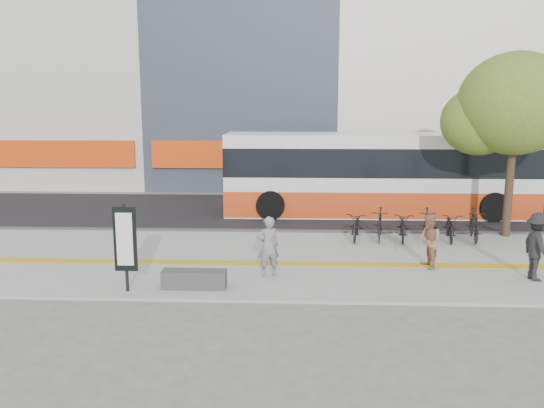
{
  "coord_description": "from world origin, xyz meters",
  "views": [
    {
      "loc": [
        -0.09,
        -14.35,
        4.66
      ],
      "look_at": [
        -0.8,
        2.0,
        1.64
      ],
      "focal_mm": 36.63,
      "sensor_mm": 36.0,
      "label": 1
    }
  ],
  "objects_px": {
    "signboard": "(125,240)",
    "bus": "(378,177)",
    "pedestrian_tan": "(429,241)",
    "street_tree": "(513,106)",
    "seated_woman": "(268,246)",
    "bench": "(194,279)",
    "pedestrian_dark": "(538,247)"
  },
  "relations": [
    {
      "from": "signboard",
      "to": "bus",
      "type": "bearing_deg",
      "value": 53.2
    },
    {
      "from": "bench",
      "to": "pedestrian_dark",
      "type": "height_order",
      "value": "pedestrian_dark"
    },
    {
      "from": "seated_woman",
      "to": "pedestrian_dark",
      "type": "height_order",
      "value": "pedestrian_dark"
    },
    {
      "from": "seated_woman",
      "to": "pedestrian_dark",
      "type": "relative_size",
      "value": 0.91
    },
    {
      "from": "pedestrian_dark",
      "to": "bench",
      "type": "bearing_deg",
      "value": 91.08
    },
    {
      "from": "bench",
      "to": "street_tree",
      "type": "relative_size",
      "value": 0.25
    },
    {
      "from": "street_tree",
      "to": "pedestrian_tan",
      "type": "xyz_separation_m",
      "value": [
        -3.56,
        -4.07,
        -3.67
      ]
    },
    {
      "from": "street_tree",
      "to": "seated_woman",
      "type": "xyz_separation_m",
      "value": [
        -7.98,
        -4.94,
        -3.63
      ]
    },
    {
      "from": "street_tree",
      "to": "pedestrian_tan",
      "type": "relative_size",
      "value": 4.12
    },
    {
      "from": "pedestrian_tan",
      "to": "bus",
      "type": "bearing_deg",
      "value": 173.36
    },
    {
      "from": "bench",
      "to": "pedestrian_tan",
      "type": "relative_size",
      "value": 1.04
    },
    {
      "from": "bus",
      "to": "pedestrian_dark",
      "type": "height_order",
      "value": "bus"
    },
    {
      "from": "street_tree",
      "to": "bus",
      "type": "height_order",
      "value": "street_tree"
    },
    {
      "from": "street_tree",
      "to": "pedestrian_dark",
      "type": "height_order",
      "value": "street_tree"
    },
    {
      "from": "signboard",
      "to": "pedestrian_dark",
      "type": "height_order",
      "value": "signboard"
    },
    {
      "from": "street_tree",
      "to": "pedestrian_tan",
      "type": "bearing_deg",
      "value": -131.22
    },
    {
      "from": "pedestrian_dark",
      "to": "seated_woman",
      "type": "bearing_deg",
      "value": 83.95
    },
    {
      "from": "bench",
      "to": "bus",
      "type": "xyz_separation_m",
      "value": [
        5.88,
        9.7,
        1.32
      ]
    },
    {
      "from": "bus",
      "to": "pedestrian_dark",
      "type": "bearing_deg",
      "value": -71.52
    },
    {
      "from": "bus",
      "to": "seated_woman",
      "type": "height_order",
      "value": "bus"
    },
    {
      "from": "bus",
      "to": "pedestrian_tan",
      "type": "height_order",
      "value": "bus"
    },
    {
      "from": "pedestrian_tan",
      "to": "pedestrian_dark",
      "type": "bearing_deg",
      "value": 60.9
    },
    {
      "from": "bus",
      "to": "seated_woman",
      "type": "relative_size",
      "value": 7.72
    },
    {
      "from": "signboard",
      "to": "seated_woman",
      "type": "distance_m",
      "value": 3.7
    },
    {
      "from": "street_tree",
      "to": "seated_woman",
      "type": "bearing_deg",
      "value": -148.24
    },
    {
      "from": "street_tree",
      "to": "bus",
      "type": "relative_size",
      "value": 0.51
    },
    {
      "from": "bus",
      "to": "signboard",
      "type": "bearing_deg",
      "value": -126.8
    },
    {
      "from": "street_tree",
      "to": "signboard",
      "type": "bearing_deg",
      "value": -150.93
    },
    {
      "from": "pedestrian_tan",
      "to": "pedestrian_dark",
      "type": "relative_size",
      "value": 0.86
    },
    {
      "from": "seated_woman",
      "to": "pedestrian_tan",
      "type": "xyz_separation_m",
      "value": [
        4.42,
        0.87,
        -0.04
      ]
    },
    {
      "from": "bench",
      "to": "signboard",
      "type": "height_order",
      "value": "signboard"
    },
    {
      "from": "signboard",
      "to": "pedestrian_dark",
      "type": "relative_size",
      "value": 1.23
    }
  ]
}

